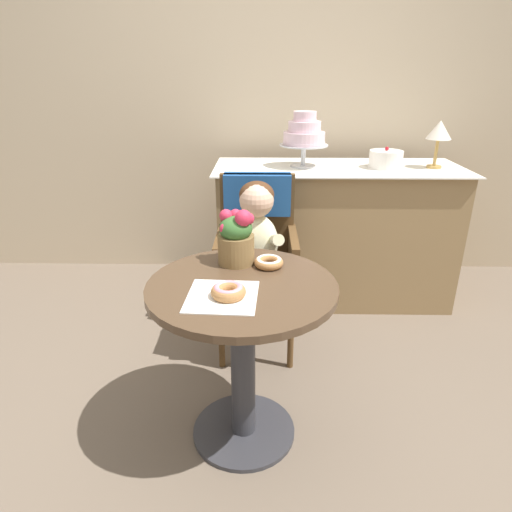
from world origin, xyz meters
TOP-DOWN VIEW (x-y plane):
  - ground_plane at (0.00, 0.00)m, footprint 8.00×8.00m
  - back_wall at (0.00, 1.85)m, footprint 4.80×0.10m
  - cafe_table at (0.00, 0.00)m, footprint 0.72×0.72m
  - wicker_chair at (0.04, 0.74)m, footprint 0.42×0.45m
  - seated_child at (0.04, 0.59)m, footprint 0.27×0.32m
  - paper_napkin at (-0.06, -0.11)m, footprint 0.26×0.27m
  - donut_front at (0.10, 0.16)m, footprint 0.12×0.12m
  - donut_mid at (-0.04, -0.11)m, footprint 0.12×0.12m
  - flower_vase at (-0.03, 0.20)m, footprint 0.15×0.16m
  - display_counter at (0.55, 1.30)m, footprint 1.56×0.62m
  - tiered_cake_stand at (0.32, 1.30)m, footprint 0.30×0.30m
  - round_layer_cake at (0.83, 1.27)m, footprint 0.20×0.20m
  - table_lamp at (1.13, 1.28)m, footprint 0.15×0.15m

SIDE VIEW (x-z plane):
  - ground_plane at x=0.00m, z-range 0.00..0.00m
  - display_counter at x=0.55m, z-range 0.00..0.90m
  - cafe_table at x=0.00m, z-range 0.15..0.87m
  - wicker_chair at x=0.04m, z-range 0.16..1.12m
  - seated_child at x=0.04m, z-range 0.31..1.04m
  - paper_napkin at x=-0.06m, z-range 0.72..0.72m
  - donut_front at x=0.10m, z-range 0.72..0.76m
  - donut_mid at x=-0.04m, z-range 0.72..0.77m
  - flower_vase at x=-0.03m, z-range 0.72..0.95m
  - round_layer_cake at x=0.83m, z-range 0.89..1.02m
  - tiered_cake_stand at x=0.32m, z-range 0.93..1.26m
  - table_lamp at x=1.13m, z-range 0.97..1.26m
  - back_wall at x=0.00m, z-range 0.00..2.70m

